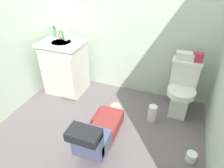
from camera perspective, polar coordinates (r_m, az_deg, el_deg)
ground_plane at (r=2.64m, az=-3.17°, el=-12.24°), size 3.02×2.92×0.04m
wall_back at (r=2.88m, az=4.34°, el=19.71°), size 2.68×0.08×2.40m
toilet at (r=2.78m, az=19.26°, el=-1.41°), size 0.36×0.46×0.75m
vanity_cabinet at (r=3.15m, az=-13.15°, el=4.86°), size 0.60×0.53×0.82m
faucet at (r=3.08m, az=-12.82°, el=13.51°), size 0.02×0.02×0.10m
person_plumber at (r=2.33m, az=-3.43°, el=-13.10°), size 0.39×1.06×0.52m
tissue_box at (r=2.66m, az=20.11°, el=7.54°), size 0.22×0.11×0.10m
toiletry_bag at (r=2.67m, az=23.32°, el=7.00°), size 0.12×0.09×0.11m
soap_dispenser at (r=3.17m, az=-16.05°, el=13.91°), size 0.06×0.06×0.17m
bottle_pink at (r=3.08m, az=-14.88°, el=13.58°), size 0.04×0.04×0.14m
bottle_green at (r=3.05m, az=-13.79°, el=13.44°), size 0.05×0.05×0.13m
bottle_clear at (r=3.01m, az=-13.12°, el=13.51°), size 0.06×0.06×0.15m
paper_towel_roll at (r=2.68m, az=11.43°, el=-8.25°), size 0.11×0.11×0.23m
toilet_paper_roll at (r=2.41m, az=21.67°, el=-18.76°), size 0.11×0.11×0.10m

